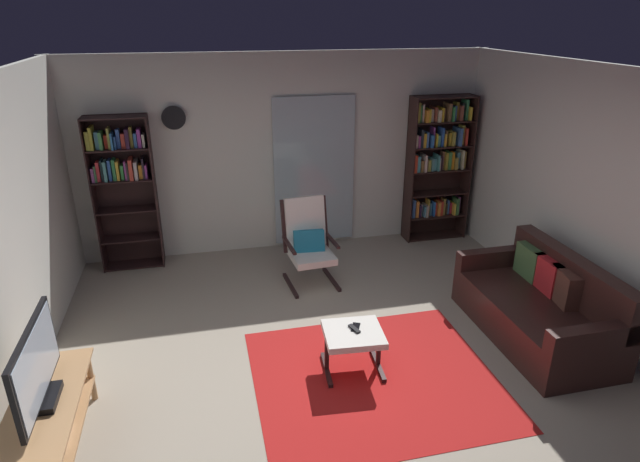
{
  "coord_description": "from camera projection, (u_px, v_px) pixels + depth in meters",
  "views": [
    {
      "loc": [
        -1.1,
        -3.88,
        3.04
      ],
      "look_at": [
        0.01,
        0.88,
        1.01
      ],
      "focal_mm": 29.67,
      "sensor_mm": 36.0,
      "label": 1
    }
  ],
  "objects": [
    {
      "name": "television",
      "position": [
        36.0,
        369.0,
        3.65
      ],
      "size": [
        0.2,
        0.96,
        0.59
      ],
      "color": "black",
      "rests_on": "tv_stand"
    },
    {
      "name": "wall_back",
      "position": [
        284.0,
        154.0,
        7.0
      ],
      "size": [
        5.6,
        0.06,
        2.6
      ],
      "primitive_type": "cube",
      "color": "silver",
      "rests_on": "ground"
    },
    {
      "name": "bookshelf_near_sofa",
      "position": [
        437.0,
        161.0,
        7.32
      ],
      "size": [
        0.87,
        0.3,
        2.02
      ],
      "color": "#2F1D19",
      "rests_on": "ground"
    },
    {
      "name": "leather_sofa",
      "position": [
        540.0,
        307.0,
        5.28
      ],
      "size": [
        0.89,
        1.75,
        0.83
      ],
      "color": "#361D1A",
      "rests_on": "ground"
    },
    {
      "name": "cell_phone",
      "position": [
        356.0,
        327.0,
        4.76
      ],
      "size": [
        0.12,
        0.16,
        0.01
      ],
      "primitive_type": "cube",
      "rotation": [
        0.0,
        0.0,
        -0.44
      ],
      "color": "black",
      "rests_on": "ottoman"
    },
    {
      "name": "tv_remote",
      "position": [
        354.0,
        329.0,
        4.73
      ],
      "size": [
        0.08,
        0.15,
        0.02
      ],
      "primitive_type": "cube",
      "rotation": [
        0.0,
        0.0,
        0.32
      ],
      "color": "black",
      "rests_on": "ottoman"
    },
    {
      "name": "ottoman",
      "position": [
        353.0,
        338.0,
        4.73
      ],
      "size": [
        0.56,
        0.52,
        0.41
      ],
      "color": "white",
      "rests_on": "ground"
    },
    {
      "name": "wall_right",
      "position": [
        620.0,
        212.0,
        4.96
      ],
      "size": [
        0.06,
        6.0,
        2.6
      ],
      "primitive_type": "cube",
      "color": "silver",
      "rests_on": "ground"
    },
    {
      "name": "ground_plane",
      "position": [
        340.0,
        367.0,
        4.89
      ],
      "size": [
        7.02,
        7.02,
        0.0
      ],
      "primitive_type": "plane",
      "color": "#A99D8A"
    },
    {
      "name": "area_rug",
      "position": [
        374.0,
        377.0,
        4.74
      ],
      "size": [
        2.13,
        1.91,
        0.01
      ],
      "primitive_type": "cube",
      "color": "red",
      "rests_on": "ground"
    },
    {
      "name": "bookshelf_near_tv",
      "position": [
        123.0,
        179.0,
        6.44
      ],
      "size": [
        0.74,
        0.3,
        1.93
      ],
      "color": "black",
      "rests_on": "ground"
    },
    {
      "name": "wall_clock",
      "position": [
        174.0,
        118.0,
        6.43
      ],
      "size": [
        0.29,
        0.03,
        0.29
      ],
      "color": "silver"
    },
    {
      "name": "lounge_armchair",
      "position": [
        308.0,
        240.0,
        6.28
      ],
      "size": [
        0.61,
        0.69,
        1.02
      ],
      "color": "black",
      "rests_on": "ground"
    },
    {
      "name": "tv_stand",
      "position": [
        48.0,
        421.0,
        3.8
      ],
      "size": [
        0.47,
        1.24,
        0.48
      ],
      "color": "tan",
      "rests_on": "ground"
    },
    {
      "name": "glass_door_panel",
      "position": [
        314.0,
        172.0,
        7.11
      ],
      "size": [
        1.1,
        0.01,
        2.0
      ],
      "primitive_type": "cube",
      "color": "silver"
    }
  ]
}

